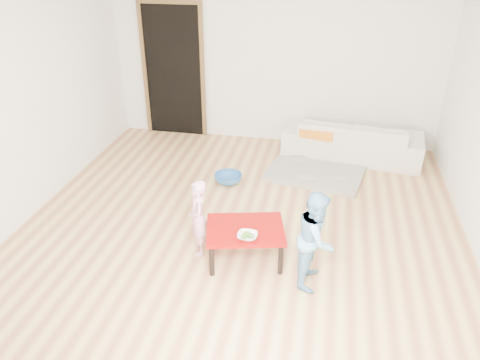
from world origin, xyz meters
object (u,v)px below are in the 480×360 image
(child_pink, at_px, (198,218))
(child_blue, at_px, (316,239))
(sofa, at_px, (352,139))
(bowl, at_px, (247,236))
(red_table, at_px, (245,244))
(basin, at_px, (228,178))

(child_pink, distance_m, child_blue, 1.23)
(sofa, distance_m, bowl, 3.10)
(red_table, distance_m, child_blue, 0.79)
(bowl, height_order, basin, bowl)
(sofa, height_order, basin, sofa)
(red_table, bearing_deg, basin, 108.46)
(bowl, xyz_separation_m, basin, (-0.59, 1.77, -0.35))
(sofa, height_order, red_table, sofa)
(red_table, height_order, bowl, bowl)
(red_table, xyz_separation_m, bowl, (0.05, -0.17, 0.22))
(sofa, xyz_separation_m, red_table, (-1.09, -2.75, -0.10))
(bowl, distance_m, basin, 1.89)
(bowl, bearing_deg, red_table, 107.04)
(bowl, bearing_deg, sofa, 70.36)
(red_table, relative_size, child_blue, 0.80)
(red_table, height_order, child_blue, child_blue)
(sofa, height_order, bowl, sofa)
(bowl, bearing_deg, child_blue, -1.67)
(child_pink, xyz_separation_m, child_blue, (1.20, -0.22, 0.07))
(child_pink, relative_size, child_blue, 0.86)
(sofa, distance_m, child_blue, 2.97)
(bowl, distance_m, child_pink, 0.59)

